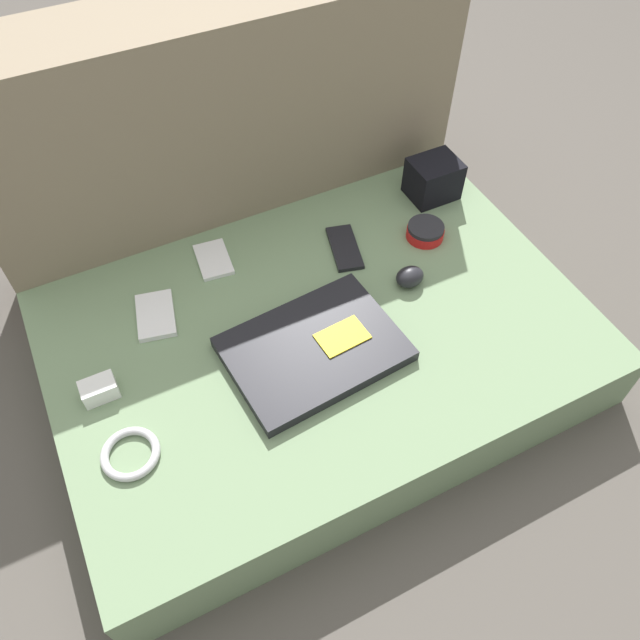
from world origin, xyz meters
TOP-DOWN VIEW (x-y plane):
  - ground_plane at (0.00, 0.00)m, footprint 8.00×8.00m
  - couch_seat at (0.00, 0.00)m, footprint 0.99×0.68m
  - couch_backrest at (0.00, 0.44)m, footprint 0.99×0.20m
  - laptop at (-0.04, -0.05)m, footprint 0.32×0.25m
  - computer_mouse at (0.21, 0.02)m, footprint 0.06×0.05m
  - speaker_puck at (0.31, 0.12)m, footprint 0.08×0.08m
  - phone_silver at (0.14, 0.16)m, footprint 0.08×0.13m
  - phone_black at (-0.12, 0.25)m, footprint 0.07×0.11m
  - phone_small at (-0.27, 0.16)m, footprint 0.09×0.12m
  - camera_pouch at (0.39, 0.23)m, footprint 0.10×0.09m
  - charger_brick at (-0.40, 0.04)m, footprint 0.06×0.04m
  - cable_coil at (-0.39, -0.10)m, footprint 0.10×0.10m

SIDE VIEW (x-z plane):
  - ground_plane at x=0.00m, z-range 0.00..0.00m
  - couch_seat at x=0.00m, z-range 0.00..0.14m
  - phone_black at x=-0.12m, z-range 0.14..0.15m
  - phone_silver at x=0.14m, z-range 0.14..0.15m
  - phone_small at x=-0.27m, z-range 0.14..0.15m
  - cable_coil at x=-0.39m, z-range 0.14..0.15m
  - laptop at x=-0.04m, z-range 0.14..0.16m
  - speaker_puck at x=0.31m, z-range 0.14..0.17m
  - charger_brick at x=-0.40m, z-range 0.14..0.17m
  - computer_mouse at x=0.21m, z-range 0.14..0.18m
  - camera_pouch at x=0.39m, z-range 0.14..0.23m
  - couch_backrest at x=0.00m, z-range 0.00..0.56m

